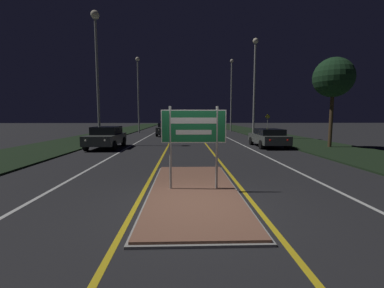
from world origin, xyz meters
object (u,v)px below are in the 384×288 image
Objects in this scene: streetlight_left_near at (97,53)px; car_receding_0 at (268,137)px; highway_sign at (194,131)px; streetlight_right_near at (255,76)px; streetlight_left_far at (138,84)px; streetlight_right_far at (231,89)px; car_approaching_1 at (166,129)px; car_approaching_0 at (106,137)px; car_receding_1 at (209,129)px; warning_sign at (268,122)px.

car_receding_0 is (12.33, -1.36, -6.04)m from streetlight_left_near.
streetlight_right_near is at bearing 69.57° from highway_sign.
streetlight_left_near is 0.99× the size of streetlight_left_far.
streetlight_right_far is 2.17× the size of car_approaching_1.
car_approaching_0 is (-11.35, -0.31, 0.08)m from car_receding_0.
streetlight_right_far is 19.18m from car_receding_0.
car_approaching_1 is at bearing -172.84° from car_receding_1.
streetlight_left_near reaches higher than car_receding_0.
car_receding_0 is at bearing -107.77° from warning_sign.
car_receding_1 is 0.96× the size of car_approaching_1.
streetlight_left_far is (0.37, 14.81, -0.41)m from streetlight_left_near.
streetlight_left_near is 1.04× the size of streetlight_right_near.
streetlight_left_far reaches higher than car_approaching_0.
car_receding_0 is (-0.61, -6.25, -5.26)m from streetlight_right_near.
streetlight_left_near is 20.05m from warning_sign.
car_receding_1 reaches higher than car_approaching_1.
car_approaching_0 reaches higher than car_receding_0.
streetlight_right_far is at bearing 89.72° from streetlight_right_near.
streetlight_right_near reaches higher than car_approaching_1.
car_approaching_1 is (-2.35, 21.95, -0.99)m from highway_sign.
streetlight_left_near is at bearing 118.49° from highway_sign.
streetlight_left_near is at bearing -127.32° from streetlight_right_far.
streetlight_right_near is 3.95× the size of warning_sign.
streetlight_left_near is 0.96× the size of streetlight_right_far.
streetlight_right_far is 2.35× the size of car_approaching_0.
car_approaching_1 is at bearing 66.60° from streetlight_left_near.
streetlight_right_far reaches higher than highway_sign.
streetlight_right_near is (12.94, 4.89, -0.78)m from streetlight_left_near.
car_receding_0 is 11.36m from car_approaching_0.
car_receding_0 is at bearing -6.28° from streetlight_left_near.
car_receding_1 is at bearing 104.50° from car_receding_0.
car_approaching_0 is at bearing -59.55° from streetlight_left_near.
highway_sign is at bearing -83.89° from car_approaching_1.
highway_sign is 0.24× the size of streetlight_left_near.
streetlight_right_far is (6.41, 29.20, 4.28)m from highway_sign.
streetlight_left_far is 20.89m from car_receding_0.
warning_sign is at bearing 38.98° from car_approaching_0.
highway_sign is at bearing -110.43° from streetlight_right_near.
streetlight_right_near is 0.93× the size of streetlight_right_far.
highway_sign is at bearing -77.01° from streetlight_left_far.
streetlight_left_far reaches higher than car_receding_0.
car_approaching_1 is 1.96× the size of warning_sign.
car_receding_1 is (-3.71, -6.62, -5.28)m from streetlight_right_far.
streetlight_right_near is at bearing -56.60° from car_receding_1.
car_receding_1 is (2.69, 22.58, -1.00)m from highway_sign.
streetlight_right_near is 14.59m from car_approaching_0.
car_receding_1 is at bearing -26.16° from streetlight_left_far.
car_receding_0 is 13.78m from car_approaching_1.
highway_sign is 22.76m from car_receding_1.
car_receding_0 is at bearing -92.07° from streetlight_right_far.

